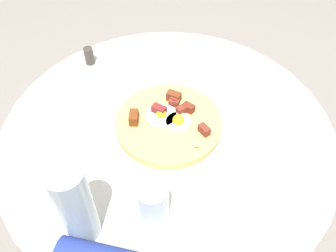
{
  "coord_description": "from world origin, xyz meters",
  "views": [
    {
      "loc": [
        -0.52,
        0.31,
        1.5
      ],
      "look_at": [
        0.0,
        -0.0,
        0.78
      ],
      "focal_mm": 40.36,
      "sensor_mm": 36.0,
      "label": 1
    }
  ],
  "objects": [
    {
      "name": "ground_plane",
      "position": [
        0.0,
        0.0,
        0.0
      ],
      "size": [
        6.0,
        6.0,
        0.0
      ],
      "primitive_type": "plane",
      "color": "gray"
    },
    {
      "name": "dining_table",
      "position": [
        0.0,
        0.0,
        0.58
      ],
      "size": [
        0.85,
        0.85,
        0.76
      ],
      "color": "beige",
      "rests_on": "ground_plane"
    },
    {
      "name": "pizza_plate",
      "position": [
        0.01,
        -0.01,
        0.76
      ],
      "size": [
        0.33,
        0.33,
        0.01
      ],
      "primitive_type": "cylinder",
      "color": "white",
      "rests_on": "dining_table"
    },
    {
      "name": "breakfast_pizza",
      "position": [
        0.01,
        -0.01,
        0.78
      ],
      "size": [
        0.27,
        0.27,
        0.05
      ],
      "color": "tan",
      "rests_on": "pizza_plate"
    },
    {
      "name": "bread_plate",
      "position": [
        0.24,
        -0.16,
        0.76
      ],
      "size": [
        0.17,
        0.17,
        0.01
      ],
      "primitive_type": "cylinder",
      "color": "silver",
      "rests_on": "dining_table"
    },
    {
      "name": "napkin",
      "position": [
        -0.2,
        -0.19,
        0.76
      ],
      "size": [
        0.2,
        0.18,
        0.0
      ],
      "primitive_type": "cube",
      "rotation": [
        0.0,
        0.0,
        2.9
      ],
      "color": "white",
      "rests_on": "dining_table"
    },
    {
      "name": "fork",
      "position": [
        -0.2,
        -0.17,
        0.77
      ],
      "size": [
        0.18,
        0.05,
        0.0
      ],
      "primitive_type": "cube",
      "rotation": [
        0.0,
        0.0,
        2.9
      ],
      "color": "silver",
      "rests_on": "napkin"
    },
    {
      "name": "knife",
      "position": [
        -0.21,
        -0.2,
        0.77
      ],
      "size": [
        0.18,
        0.05,
        0.0
      ],
      "primitive_type": "cube",
      "rotation": [
        0.0,
        0.0,
        2.9
      ],
      "color": "silver",
      "rests_on": "napkin"
    },
    {
      "name": "water_glass",
      "position": [
        -0.18,
        0.14,
        0.81
      ],
      "size": [
        0.07,
        0.07,
        0.1
      ],
      "primitive_type": "cylinder",
      "color": "silver",
      "rests_on": "dining_table"
    },
    {
      "name": "water_bottle",
      "position": [
        -0.13,
        0.28,
        0.87
      ],
      "size": [
        0.07,
        0.07,
        0.22
      ],
      "primitive_type": "cylinder",
      "color": "silver",
      "rests_on": "dining_table"
    },
    {
      "name": "salt_shaker",
      "position": [
        0.08,
        -0.2,
        0.78
      ],
      "size": [
        0.03,
        0.03,
        0.05
      ],
      "primitive_type": "cylinder",
      "color": "white",
      "rests_on": "dining_table"
    },
    {
      "name": "pepper_shaker",
      "position": [
        0.35,
        0.06,
        0.79
      ],
      "size": [
        0.03,
        0.03,
        0.05
      ],
      "primitive_type": "cylinder",
      "color": "#3F3833",
      "rests_on": "dining_table"
    }
  ]
}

